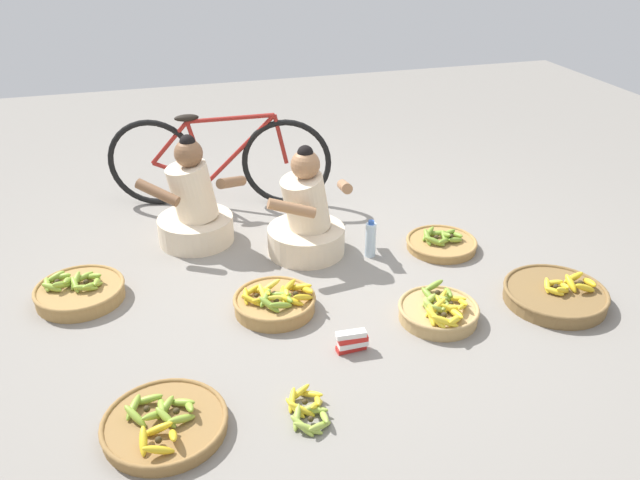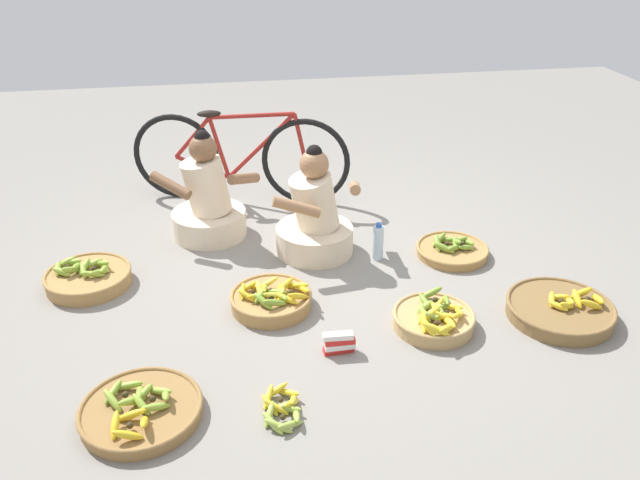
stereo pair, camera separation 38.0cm
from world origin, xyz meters
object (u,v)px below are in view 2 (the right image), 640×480
object	(u,v)px
banana_basket_mid_left	(452,250)
banana_basket_back_center	(272,299)
banana_basket_near_vendor	(88,277)
loose_bananas_back_left	(281,409)
water_bottle	(378,242)
banana_basket_front_right	(141,410)
vendor_woman_behind	(208,203)
banana_basket_front_center	(434,318)
banana_basket_near_bicycle	(560,309)
vendor_woman_front	(315,220)
packet_carton_stack	(339,343)
bicycle_leaning	(240,157)

from	to	relation	value
banana_basket_mid_left	banana_basket_back_center	bearing A→B (deg)	-161.29
banana_basket_near_vendor	loose_bananas_back_left	xyz separation A→B (m)	(1.05, -1.33, -0.03)
banana_basket_back_center	water_bottle	distance (m)	0.89
banana_basket_near_vendor	banana_basket_back_center	world-z (taller)	banana_basket_back_center
banana_basket_near_vendor	banana_basket_front_right	bearing A→B (deg)	-71.92
vendor_woman_behind	banana_basket_front_right	distance (m)	1.85
banana_basket_front_center	banana_basket_near_vendor	xyz separation A→B (m)	(-1.97, 0.79, -0.00)
vendor_woman_behind	water_bottle	xyz separation A→B (m)	(1.09, -0.54, -0.12)
banana_basket_near_bicycle	water_bottle	size ratio (longest dim) A/B	2.33
banana_basket_mid_left	banana_basket_front_right	bearing A→B (deg)	-147.82
banana_basket_front_right	banana_basket_mid_left	bearing A→B (deg)	32.18
vendor_woman_front	banana_basket_mid_left	world-z (taller)	vendor_woman_front
banana_basket_front_right	banana_basket_front_center	size ratio (longest dim) A/B	1.23
vendor_woman_behind	banana_basket_near_bicycle	xyz separation A→B (m)	(1.96, -1.38, -0.20)
vendor_woman_front	banana_basket_mid_left	bearing A→B (deg)	-12.94
vendor_woman_front	loose_bananas_back_left	world-z (taller)	vendor_woman_front
banana_basket_near_bicycle	banana_basket_near_vendor	size ratio (longest dim) A/B	1.15
banana_basket_front_right	packet_carton_stack	size ratio (longest dim) A/B	3.32
water_bottle	vendor_woman_behind	bearing A→B (deg)	153.63
banana_basket_near_bicycle	banana_basket_front_center	xyz separation A→B (m)	(-0.75, 0.02, 0.01)
banana_basket_front_center	water_bottle	size ratio (longest dim) A/B	1.78
vendor_woman_front	bicycle_leaning	xyz separation A→B (m)	(-0.43, 0.94, 0.12)
banana_basket_front_right	banana_basket_mid_left	size ratio (longest dim) A/B	1.18
banana_basket_front_right	packet_carton_stack	distance (m)	1.05
water_bottle	packet_carton_stack	distance (m)	1.05
bicycle_leaning	banana_basket_near_bicycle	distance (m)	2.60
banana_basket_front_right	banana_basket_near_vendor	size ratio (longest dim) A/B	1.08
banana_basket_front_right	vendor_woman_front	bearing A→B (deg)	53.77
banana_basket_near_bicycle	loose_bananas_back_left	distance (m)	1.74
bicycle_leaning	banana_basket_front_center	xyz separation A→B (m)	(0.95, -1.92, -0.30)
banana_basket_back_center	loose_bananas_back_left	world-z (taller)	banana_basket_back_center
vendor_woman_behind	bicycle_leaning	bearing A→B (deg)	65.14
banana_basket_near_vendor	packet_carton_stack	size ratio (longest dim) A/B	3.06
banana_basket_back_center	vendor_woman_behind	bearing A→B (deg)	108.48
banana_basket_mid_left	banana_basket_near_vendor	size ratio (longest dim) A/B	0.92
banana_basket_front_right	loose_bananas_back_left	size ratio (longest dim) A/B	1.77
vendor_woman_behind	banana_basket_back_center	bearing A→B (deg)	-71.52
vendor_woman_behind	banana_basket_front_center	bearing A→B (deg)	-48.27
bicycle_leaning	banana_basket_back_center	xyz separation A→B (m)	(0.07, -1.57, -0.30)
banana_basket_front_center	packet_carton_stack	world-z (taller)	banana_basket_front_center
banana_basket_front_center	loose_bananas_back_left	distance (m)	1.07
vendor_woman_front	loose_bananas_back_left	distance (m)	1.59
vendor_woman_behind	water_bottle	bearing A→B (deg)	-26.37
banana_basket_near_bicycle	water_bottle	xyz separation A→B (m)	(-0.86, 0.84, 0.07)
vendor_woman_behind	loose_bananas_back_left	distance (m)	1.93
vendor_woman_behind	banana_basket_front_center	distance (m)	1.83
banana_basket_mid_left	water_bottle	distance (m)	0.51
water_bottle	bicycle_leaning	bearing A→B (deg)	126.77
vendor_woman_front	banana_basket_front_right	size ratio (longest dim) A/B	1.33
banana_basket_mid_left	loose_bananas_back_left	bearing A→B (deg)	-134.82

